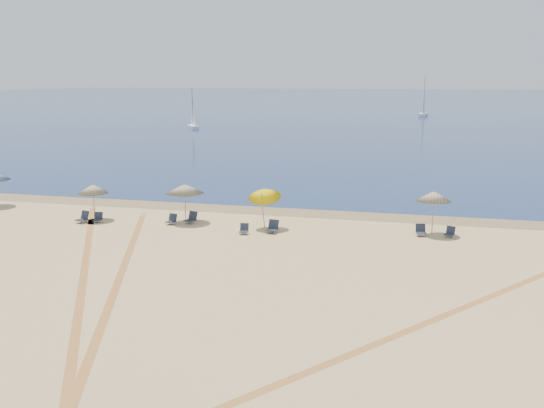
# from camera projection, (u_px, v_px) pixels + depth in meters

# --- Properties ---
(ground) EXTENTS (160.00, 160.00, 0.00)m
(ground) POSITION_uv_depth(u_px,v_px,m) (109.00, 380.00, 18.33)
(ground) COLOR tan
(ground) RESTS_ON ground
(ocean) EXTENTS (500.00, 500.00, 0.00)m
(ocean) POSITION_uv_depth(u_px,v_px,m) (404.00, 100.00, 232.12)
(ocean) COLOR #0C2151
(ocean) RESTS_ON ground
(wet_sand) EXTENTS (500.00, 500.00, 0.00)m
(wet_sand) POSITION_uv_depth(u_px,v_px,m) (287.00, 211.00, 41.13)
(wet_sand) COLOR olive
(wet_sand) RESTS_ON ground
(umbrella_1) EXTENTS (1.88, 1.88, 2.29)m
(umbrella_1) POSITION_uv_depth(u_px,v_px,m) (93.00, 189.00, 38.40)
(umbrella_1) COLOR gray
(umbrella_1) RESTS_ON ground
(umbrella_2) EXTENTS (2.31, 2.31, 2.41)m
(umbrella_2) POSITION_uv_depth(u_px,v_px,m) (185.00, 189.00, 37.78)
(umbrella_2) COLOR gray
(umbrella_2) RESTS_ON ground
(umbrella_3) EXTENTS (1.92, 1.99, 2.69)m
(umbrella_3) POSITION_uv_depth(u_px,v_px,m) (264.00, 193.00, 36.17)
(umbrella_3) COLOR gray
(umbrella_3) RESTS_ON ground
(umbrella_4) EXTENTS (1.92, 1.92, 2.54)m
(umbrella_4) POSITION_uv_depth(u_px,v_px,m) (434.00, 196.00, 34.79)
(umbrella_4) COLOR gray
(umbrella_4) RESTS_ON ground
(chair_1) EXTENTS (0.77, 0.84, 0.71)m
(chair_1) POSITION_uv_depth(u_px,v_px,m) (83.00, 217.00, 37.94)
(chair_1) COLOR #1C212D
(chair_1) RESTS_ON ground
(chair_2) EXTENTS (0.58, 0.65, 0.61)m
(chair_2) POSITION_uv_depth(u_px,v_px,m) (98.00, 218.00, 38.06)
(chair_2) COLOR #1C212D
(chair_2) RESTS_ON ground
(chair_3) EXTENTS (0.60, 0.68, 0.63)m
(chair_3) POSITION_uv_depth(u_px,v_px,m) (172.00, 220.00, 37.54)
(chair_3) COLOR #1C212D
(chair_3) RESTS_ON ground
(chair_4) EXTENTS (0.76, 0.83, 0.71)m
(chair_4) POSITION_uv_depth(u_px,v_px,m) (191.00, 218.00, 37.78)
(chair_4) COLOR #1C212D
(chair_4) RESTS_ON ground
(chair_5) EXTENTS (0.55, 0.63, 0.59)m
(chair_5) POSITION_uv_depth(u_px,v_px,m) (244.00, 229.00, 35.23)
(chair_5) COLOR #1C212D
(chair_5) RESTS_ON ground
(chair_6) EXTENTS (0.72, 0.81, 0.73)m
(chair_6) POSITION_uv_depth(u_px,v_px,m) (273.00, 227.00, 35.48)
(chair_6) COLOR #1C212D
(chair_6) RESTS_ON ground
(chair_7) EXTENTS (0.66, 0.73, 0.65)m
(chair_7) POSITION_uv_depth(u_px,v_px,m) (421.00, 231.00, 34.83)
(chair_7) COLOR #1C212D
(chair_7) RESTS_ON ground
(chair_8) EXTENTS (0.65, 0.70, 0.59)m
(chair_8) POSITION_uv_depth(u_px,v_px,m) (450.00, 232.00, 34.56)
(chair_8) COLOR #1C212D
(chair_8) RESTS_ON ground
(sailboat_0) EXTENTS (3.52, 4.61, 6.99)m
(sailboat_0) POSITION_uv_depth(u_px,v_px,m) (193.00, 116.00, 106.27)
(sailboat_0) COLOR white
(sailboat_0) RESTS_ON ocean
(sailboat_3) EXTENTS (2.05, 5.99, 8.75)m
(sailboat_3) POSITION_uv_depth(u_px,v_px,m) (424.00, 104.00, 139.29)
(sailboat_3) COLOR white
(sailboat_3) RESTS_ON ocean
(tire_tracks) EXTENTS (53.83, 43.85, 0.00)m
(tire_tracks) POSITION_uv_depth(u_px,v_px,m) (183.00, 292.00, 25.80)
(tire_tracks) COLOR tan
(tire_tracks) RESTS_ON ground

